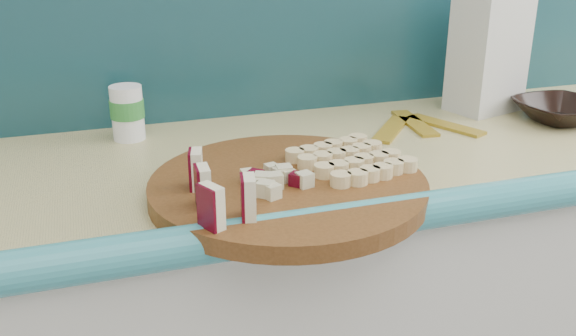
# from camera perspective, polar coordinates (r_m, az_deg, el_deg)

# --- Properties ---
(kitchen_counter) EXTENTS (2.20, 0.63, 0.91)m
(kitchen_counter) POSITION_cam_1_polar(r_m,az_deg,el_deg) (1.54, 10.25, -13.75)
(kitchen_counter) COLOR silver
(kitchen_counter) RESTS_ON ground
(cutting_board) EXTENTS (0.54, 0.54, 0.03)m
(cutting_board) POSITION_cam_1_polar(r_m,az_deg,el_deg) (1.04, 0.00, -1.74)
(cutting_board) COLOR #4C2A10
(cutting_board) RESTS_ON kitchen_counter
(apple_wedges) EXTENTS (0.08, 0.18, 0.06)m
(apple_wedges) POSITION_cam_1_polar(r_m,az_deg,el_deg) (0.93, -6.61, -1.92)
(apple_wedges) COLOR #F3EAC3
(apple_wedges) RESTS_ON cutting_board
(apple_chunks) EXTENTS (0.07, 0.07, 0.02)m
(apple_chunks) POSITION_cam_1_polar(r_m,az_deg,el_deg) (1.02, -1.37, -0.76)
(apple_chunks) COLOR beige
(apple_chunks) RESTS_ON cutting_board
(banana_slices) EXTENTS (0.20, 0.20, 0.02)m
(banana_slices) POSITION_cam_1_polar(r_m,az_deg,el_deg) (1.10, 5.52, 0.77)
(banana_slices) COLOR beige
(banana_slices) RESTS_ON cutting_board
(brown_bowl) EXTENTS (0.20, 0.20, 0.05)m
(brown_bowl) POSITION_cam_1_polar(r_m,az_deg,el_deg) (1.54, 23.04, 4.68)
(brown_bowl) COLOR black
(brown_bowl) RESTS_ON kitchen_counter
(flour_bag) EXTENTS (0.18, 0.15, 0.27)m
(flour_bag) POSITION_cam_1_polar(r_m,az_deg,el_deg) (1.55, 17.39, 9.70)
(flour_bag) COLOR silver
(flour_bag) RESTS_ON kitchen_counter
(canister) EXTENTS (0.07, 0.07, 0.11)m
(canister) POSITION_cam_1_polar(r_m,az_deg,el_deg) (1.33, -14.09, 4.88)
(canister) COLOR white
(canister) RESTS_ON kitchen_counter
(banana_peel) EXTENTS (0.25, 0.22, 0.01)m
(banana_peel) POSITION_cam_1_polar(r_m,az_deg,el_deg) (1.41, 11.40, 3.69)
(banana_peel) COLOR #B29D22
(banana_peel) RESTS_ON kitchen_counter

